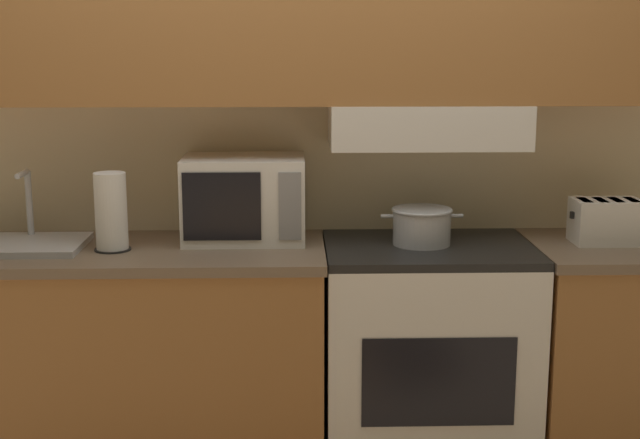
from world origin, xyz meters
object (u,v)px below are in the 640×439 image
sink_basin (22,243)px  microwave (244,199)px  stove_range (426,367)px  paper_towel_roll (111,212)px  cooking_pot (422,225)px  toaster (607,221)px

sink_basin → microwave: bearing=8.0°
microwave → stove_range: bearing=-9.1°
microwave → paper_towel_roll: size_ratio=1.60×
microwave → paper_towel_roll: bearing=-162.0°
cooking_pot → stove_range: bearing=-30.5°
stove_range → sink_basin: bearing=-179.9°
cooking_pot → paper_towel_roll: (-1.11, -0.06, 0.07)m
toaster → paper_towel_roll: bearing=-178.1°
microwave → toaster: size_ratio=1.72×
microwave → sink_basin: size_ratio=1.01×
toaster → sink_basin: (-2.13, -0.02, -0.06)m
microwave → sink_basin: 0.81m
microwave → sink_basin: bearing=-172.0°
stove_range → paper_towel_roll: size_ratio=3.37×
paper_towel_roll → cooking_pot: bearing=2.9°
microwave → toaster: bearing=-3.9°
stove_range → cooking_pot: bearing=149.5°
cooking_pot → sink_basin: (-1.44, -0.02, -0.05)m
cooking_pot → toaster: toaster is taller
stove_range → microwave: size_ratio=2.11×
toaster → paper_towel_roll: 1.80m
sink_basin → cooking_pot: bearing=0.7°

